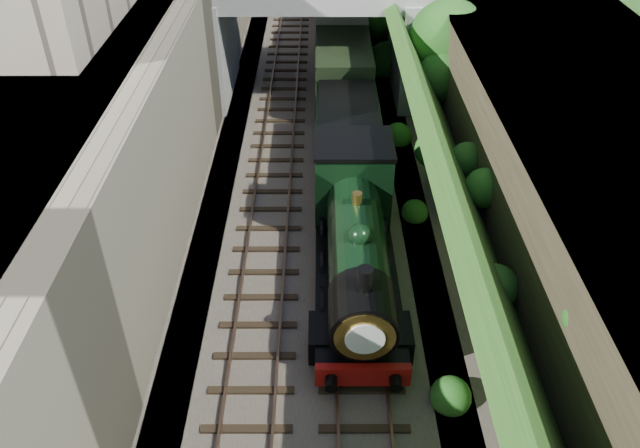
# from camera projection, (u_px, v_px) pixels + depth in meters

# --- Properties ---
(trackbed) EXTENTS (10.00, 90.00, 0.20)m
(trackbed) POSITION_uv_depth(u_px,v_px,m) (320.00, 125.00, 31.49)
(trackbed) COLOR #473F38
(trackbed) RESTS_ON ground
(retaining_wall) EXTENTS (1.00, 90.00, 7.00)m
(retaining_wall) POSITION_uv_depth(u_px,v_px,m) (204.00, 61.00, 29.46)
(retaining_wall) COLOR #756B56
(retaining_wall) RESTS_ON ground
(street_plateau_left) EXTENTS (6.00, 90.00, 7.00)m
(street_plateau_left) POSITION_uv_depth(u_px,v_px,m) (130.00, 61.00, 29.46)
(street_plateau_left) COLOR #262628
(street_plateau_left) RESTS_ON ground
(street_plateau_right) EXTENTS (8.00, 90.00, 6.25)m
(street_plateau_right) POSITION_uv_depth(u_px,v_px,m) (519.00, 68.00, 29.70)
(street_plateau_right) COLOR #262628
(street_plateau_right) RESTS_ON ground
(embankment_slope) EXTENTS (4.52, 90.00, 6.36)m
(embankment_slope) POSITION_uv_depth(u_px,v_px,m) (433.00, 111.00, 27.09)
(embankment_slope) COLOR #1E4714
(embankment_slope) RESTS_ON ground
(track_left) EXTENTS (2.50, 90.00, 0.20)m
(track_left) POSITION_uv_depth(u_px,v_px,m) (280.00, 123.00, 31.40)
(track_left) COLOR black
(track_left) RESTS_ON trackbed
(track_right) EXTENTS (2.50, 90.00, 0.20)m
(track_right) POSITION_uv_depth(u_px,v_px,m) (343.00, 123.00, 31.40)
(track_right) COLOR black
(track_right) RESTS_ON trackbed
(road_bridge) EXTENTS (16.00, 6.40, 7.25)m
(road_bridge) POSITION_uv_depth(u_px,v_px,m) (338.00, 21.00, 32.35)
(road_bridge) COLOR gray
(road_bridge) RESTS_ON ground
(tree) EXTENTS (3.60, 3.80, 6.60)m
(tree) POSITION_uv_depth(u_px,v_px,m) (450.00, 41.00, 28.33)
(tree) COLOR black
(tree) RESTS_ON ground
(locomotive) EXTENTS (3.10, 10.23, 3.83)m
(locomotive) POSITION_uv_depth(u_px,v_px,m) (356.00, 240.00, 20.94)
(locomotive) COLOR black
(locomotive) RESTS_ON trackbed
(tender) EXTENTS (2.70, 6.00, 3.05)m
(tender) POSITION_uv_depth(u_px,v_px,m) (347.00, 141.00, 27.03)
(tender) COLOR black
(tender) RESTS_ON trackbed
(coach_front) EXTENTS (2.90, 18.00, 3.70)m
(coach_front) POSITION_uv_depth(u_px,v_px,m) (340.00, 32.00, 36.91)
(coach_front) COLOR black
(coach_front) RESTS_ON trackbed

